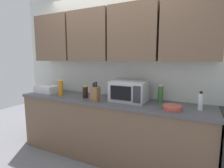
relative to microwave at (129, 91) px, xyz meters
The scene contains 10 objects.
wall_back_with_cabinets 0.66m from the microwave, 149.16° to the left, with size 3.72×0.38×2.60m.
counter_run 0.68m from the microwave, behind, with size 2.85×0.63×0.90m.
microwave is the anchor object (origin of this frame).
dish_rack 1.50m from the microwave, behind, with size 0.38×0.30×0.12m, color silver.
knife_block 0.47m from the microwave, 152.62° to the right, with size 0.11×0.13×0.27m.
bottle_soy_dark 0.67m from the microwave, behind, with size 0.08×0.08×0.19m.
bottle_clear_tall 0.89m from the microwave, ahead, with size 0.05×0.05×0.22m.
bottle_green_oil 0.42m from the microwave, 16.21° to the left, with size 0.07×0.07×0.24m.
bottle_amber_vinegar 1.09m from the microwave, behind, with size 0.08×0.08×0.26m.
bowl_ceramic_small 0.64m from the microwave, 16.88° to the right, with size 0.22×0.22×0.05m, color #B24C3D.
Camera 1 is at (1.18, -2.50, 1.48)m, focal length 28.07 mm.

